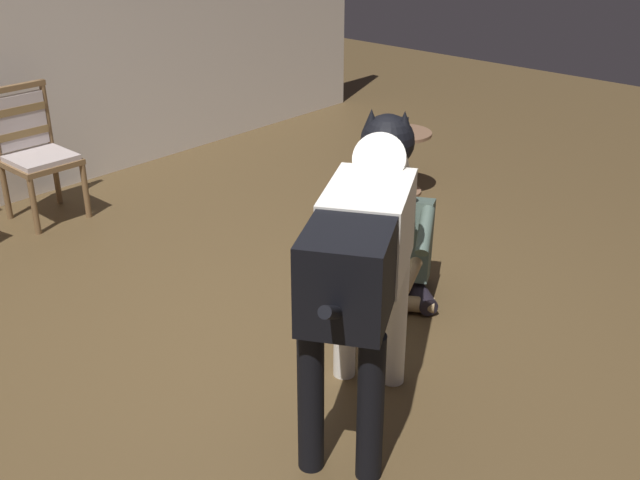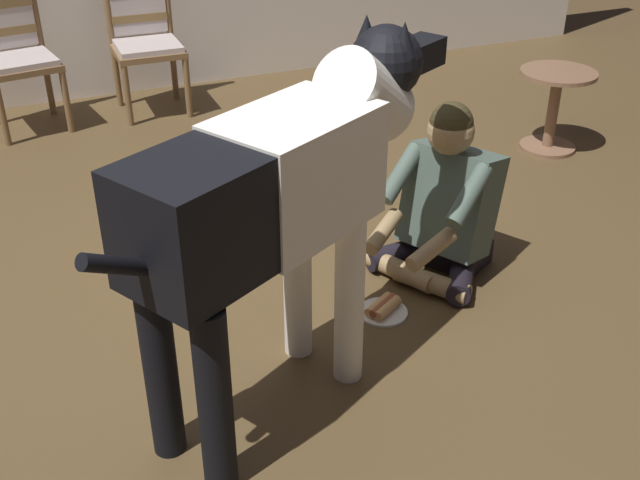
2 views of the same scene
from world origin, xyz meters
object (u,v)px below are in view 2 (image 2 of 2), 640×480
object	(u,v)px
person_sitting_on_floor	(444,205)
hot_dog_on_plate	(383,308)
dining_chair_left_of_pair	(13,47)
round_side_table	(554,103)
large_dog	(284,190)
dining_chair_right_of_pair	(144,33)

from	to	relation	value
person_sitting_on_floor	hot_dog_on_plate	xyz separation A→B (m)	(-0.42, -0.23, -0.32)
dining_chair_left_of_pair	round_side_table	xyz separation A→B (m)	(3.04, -1.75, -0.23)
large_dog	round_side_table	world-z (taller)	large_dog
dining_chair_left_of_pair	dining_chair_right_of_pair	bearing A→B (deg)	0.08
person_sitting_on_floor	round_side_table	world-z (taller)	person_sitting_on_floor
dining_chair_right_of_pair	hot_dog_on_plate	world-z (taller)	dining_chair_right_of_pair
large_dog	round_side_table	bearing A→B (deg)	32.68
dining_chair_left_of_pair	dining_chair_right_of_pair	distance (m)	0.86
dining_chair_right_of_pair	person_sitting_on_floor	size ratio (longest dim) A/B	1.16
hot_dog_on_plate	dining_chair_right_of_pair	bearing A→B (deg)	97.17
dining_chair_left_of_pair	person_sitting_on_floor	world-z (taller)	dining_chair_left_of_pair
large_dog	hot_dog_on_plate	bearing A→B (deg)	28.47
dining_chair_left_of_pair	round_side_table	size ratio (longest dim) A/B	1.91
round_side_table	person_sitting_on_floor	bearing A→B (deg)	-144.57
dining_chair_left_of_pair	hot_dog_on_plate	world-z (taller)	dining_chair_left_of_pair
dining_chair_right_of_pair	round_side_table	xyz separation A→B (m)	(2.18, -1.75, -0.23)
dining_chair_left_of_pair	large_dog	xyz separation A→B (m)	(0.67, -3.27, 0.32)
dining_chair_left_of_pair	large_dog	distance (m)	3.35
dining_chair_left_of_pair	large_dog	size ratio (longest dim) A/B	0.63
dining_chair_left_of_pair	hot_dog_on_plate	distance (m)	3.25
round_side_table	dining_chair_left_of_pair	bearing A→B (deg)	150.13
large_dog	person_sitting_on_floor	bearing A→B (deg)	28.47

